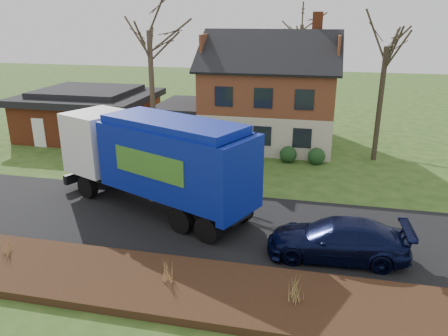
# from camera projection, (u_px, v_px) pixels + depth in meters

# --- Properties ---
(ground) EXTENTS (120.00, 120.00, 0.00)m
(ground) POSITION_uv_depth(u_px,v_px,m) (188.00, 221.00, 20.27)
(ground) COLOR #294818
(ground) RESTS_ON ground
(road) EXTENTS (80.00, 7.00, 0.02)m
(road) POSITION_uv_depth(u_px,v_px,m) (188.00, 221.00, 20.26)
(road) COLOR black
(road) RESTS_ON ground
(mulch_verge) EXTENTS (80.00, 3.50, 0.30)m
(mulch_verge) POSITION_uv_depth(u_px,v_px,m) (143.00, 282.00, 15.34)
(mulch_verge) COLOR black
(mulch_verge) RESTS_ON ground
(main_house) EXTENTS (12.95, 8.95, 9.26)m
(main_house) POSITION_uv_depth(u_px,v_px,m) (263.00, 89.00, 31.43)
(main_house) COLOR beige
(main_house) RESTS_ON ground
(ranch_house) EXTENTS (9.80, 8.20, 3.70)m
(ranch_house) POSITION_uv_depth(u_px,v_px,m) (90.00, 113.00, 34.12)
(ranch_house) COLOR #984021
(ranch_house) RESTS_ON ground
(garbage_truck) EXTENTS (11.06, 7.04, 4.64)m
(garbage_truck) POSITION_uv_depth(u_px,v_px,m) (156.00, 157.00, 20.68)
(garbage_truck) COLOR black
(garbage_truck) RESTS_ON ground
(silver_sedan) EXTENTS (4.91, 2.15, 1.57)m
(silver_sedan) POSITION_uv_depth(u_px,v_px,m) (119.00, 161.00, 26.06)
(silver_sedan) COLOR #B6BABF
(silver_sedan) RESTS_ON ground
(navy_wagon) EXTENTS (5.51, 2.45, 1.57)m
(navy_wagon) POSITION_uv_depth(u_px,v_px,m) (337.00, 239.00, 16.97)
(navy_wagon) COLOR black
(navy_wagon) RESTS_ON ground
(tree_front_west) EXTENTS (3.80, 3.80, 11.30)m
(tree_front_west) POSITION_uv_depth(u_px,v_px,m) (148.00, 10.00, 27.18)
(tree_front_west) COLOR #46372A
(tree_front_west) RESTS_ON ground
(tree_front_east) EXTENTS (3.73, 3.73, 10.35)m
(tree_front_east) POSITION_uv_depth(u_px,v_px,m) (389.00, 26.00, 26.08)
(tree_front_east) COLOR #382F22
(tree_front_east) RESTS_ON ground
(tree_back) EXTENTS (3.55, 3.55, 11.24)m
(tree_back) POSITION_uv_depth(u_px,v_px,m) (303.00, 11.00, 36.15)
(tree_back) COLOR #463A2A
(tree_back) RESTS_ON ground
(grass_clump_west) EXTENTS (0.31, 0.25, 0.81)m
(grass_clump_west) POSITION_uv_depth(u_px,v_px,m) (8.00, 243.00, 16.85)
(grass_clump_west) COLOR #B3844F
(grass_clump_west) RESTS_ON mulch_verge
(grass_clump_mid) EXTENTS (0.31, 0.26, 0.88)m
(grass_clump_mid) POSITION_uv_depth(u_px,v_px,m) (167.00, 270.00, 15.00)
(grass_clump_mid) COLOR tan
(grass_clump_mid) RESTS_ON mulch_verge
(grass_clump_east) EXTENTS (0.34, 0.28, 0.85)m
(grass_clump_east) POSITION_uv_depth(u_px,v_px,m) (296.00, 289.00, 13.99)
(grass_clump_east) COLOR #9E8445
(grass_clump_east) RESTS_ON mulch_verge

